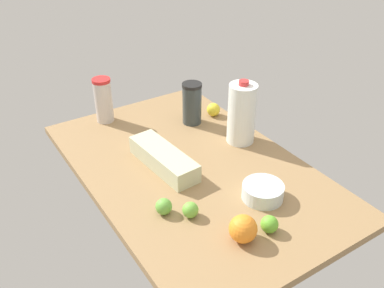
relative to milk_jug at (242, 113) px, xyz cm
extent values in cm
cube|color=#96744B|center=(5.10, -26.92, -14.09)|extent=(120.00, 76.00, 3.00)
cylinder|color=white|center=(0.00, 0.00, -0.12)|extent=(11.32, 11.32, 24.95)
cylinder|color=red|center=(0.00, 0.00, 13.26)|extent=(3.96, 3.96, 1.80)
cylinder|color=beige|center=(-46.23, -39.90, -3.25)|extent=(7.65, 7.65, 18.68)
cylinder|color=red|center=(-46.23, -39.90, 6.79)|extent=(7.88, 7.88, 1.40)
cube|color=beige|center=(-0.72, -35.80, -9.08)|extent=(33.40, 12.76, 7.03)
cylinder|color=silver|center=(33.61, -16.87, -9.95)|extent=(14.12, 14.12, 5.28)
cylinder|color=#323A3B|center=(-23.91, -8.24, -4.01)|extent=(8.34, 8.34, 17.18)
cylinder|color=black|center=(-23.91, -8.24, 5.28)|extent=(8.59, 8.59, 1.40)
sphere|color=#6CB23D|center=(28.23, -42.45, -9.96)|extent=(5.27, 5.27, 5.27)
sphere|color=#62B22F|center=(47.03, -25.83, -9.83)|extent=(5.52, 5.52, 5.52)
sphere|color=#66AC3F|center=(22.29, -48.84, -9.87)|extent=(5.44, 5.44, 5.44)
sphere|color=orange|center=(45.49, -34.98, -8.28)|extent=(8.63, 8.63, 8.63)
sphere|color=yellow|center=(-23.91, 3.37, -9.58)|extent=(6.02, 6.02, 6.02)
camera|label=1|loc=(116.21, -98.58, 79.92)|focal=40.00mm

